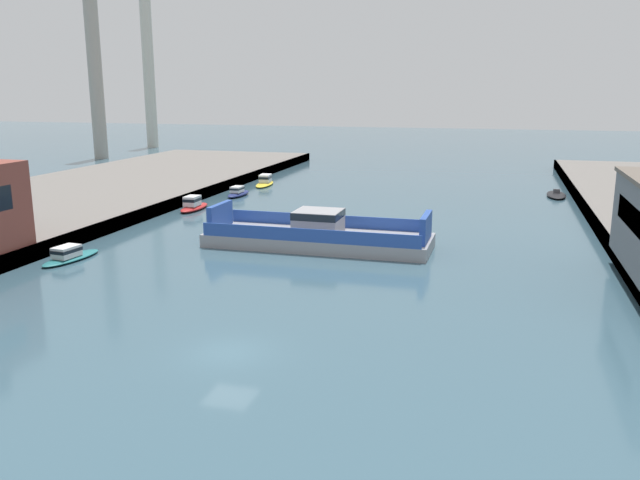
# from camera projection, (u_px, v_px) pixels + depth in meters

# --- Properties ---
(ground_plane) EXTENTS (400.00, 400.00, 0.00)m
(ground_plane) POSITION_uv_depth(u_px,v_px,m) (229.00, 353.00, 33.80)
(ground_plane) COLOR #385666
(chain_ferry) EXTENTS (19.42, 6.62, 3.30)m
(chain_ferry) POSITION_uv_depth(u_px,v_px,m) (318.00, 235.00, 56.29)
(chain_ferry) COLOR #939399
(chain_ferry) RESTS_ON ground
(moored_boat_near_left) EXTENTS (2.85, 6.95, 1.47)m
(moored_boat_near_left) POSITION_uv_depth(u_px,v_px,m) (265.00, 181.00, 92.16)
(moored_boat_near_left) COLOR yellow
(moored_boat_near_left) RESTS_ON ground
(moored_boat_near_right) EXTENTS (2.30, 6.52, 0.96)m
(moored_boat_near_right) POSITION_uv_depth(u_px,v_px,m) (556.00, 195.00, 82.41)
(moored_boat_near_right) COLOR black
(moored_boat_near_right) RESTS_ON ground
(moored_boat_mid_left) EXTENTS (1.83, 5.41, 1.31)m
(moored_boat_mid_left) POSITION_uv_depth(u_px,v_px,m) (238.00, 192.00, 82.60)
(moored_boat_mid_left) COLOR navy
(moored_boat_mid_left) RESTS_ON ground
(moored_boat_mid_right) EXTENTS (2.52, 6.15, 1.23)m
(moored_boat_mid_right) POSITION_uv_depth(u_px,v_px,m) (69.00, 255.00, 51.75)
(moored_boat_mid_right) COLOR #237075
(moored_boat_mid_right) RESTS_ON ground
(moored_boat_far_left) EXTENTS (2.11, 5.90, 1.65)m
(moored_boat_far_left) POSITION_uv_depth(u_px,v_px,m) (193.00, 205.00, 73.15)
(moored_boat_far_left) COLOR red
(moored_boat_far_left) RESTS_ON ground
(smokestack_distant_a) EXTENTS (2.82, 2.82, 36.06)m
(smokestack_distant_a) POSITION_uv_depth(u_px,v_px,m) (94.00, 57.00, 122.72)
(smokestack_distant_a) COLOR #9E998E
(smokestack_distant_a) RESTS_ON ground
(smokestack_distant_b) EXTENTS (2.74, 2.74, 34.51)m
(smokestack_distant_b) POSITION_uv_depth(u_px,v_px,m) (148.00, 66.00, 147.28)
(smokestack_distant_b) COLOR beige
(smokestack_distant_b) RESTS_ON ground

